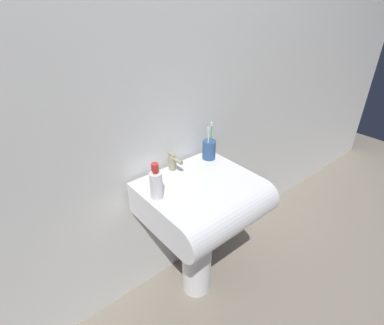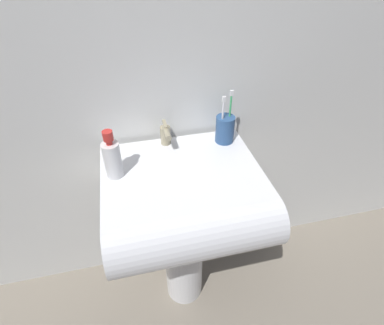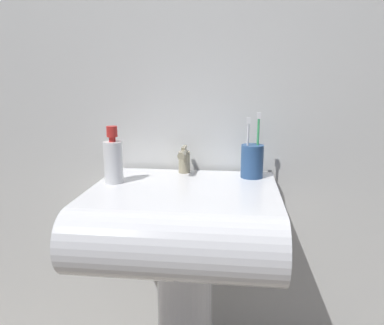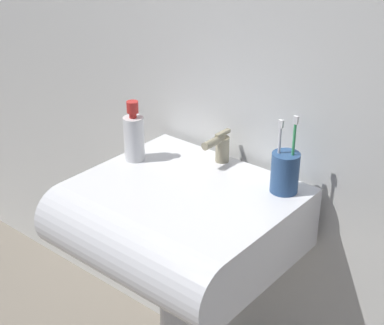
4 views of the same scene
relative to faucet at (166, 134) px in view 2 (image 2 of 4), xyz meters
name	(u,v)px [view 2 (image 2 of 4)]	position (x,y,z in m)	size (l,w,h in m)	color
ground_plane	(185,287)	(0.02, -0.16, -0.81)	(6.00, 6.00, 0.00)	gray
wall_back	(162,14)	(0.02, 0.09, 0.39)	(5.00, 0.05, 2.40)	silver
sink_pedestal	(184,252)	(0.02, -0.16, -0.51)	(0.17, 0.17, 0.59)	white
sink_basin	(185,200)	(0.02, -0.22, -0.13)	(0.54, 0.50, 0.17)	white
faucet	(166,134)	(0.00, 0.00, 0.00)	(0.04, 0.11, 0.09)	tan
toothbrush_cup	(225,129)	(0.22, -0.03, 0.01)	(0.07, 0.07, 0.21)	#2D5184
soap_bottle	(112,158)	(-0.20, -0.14, 0.02)	(0.06, 0.06, 0.17)	white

